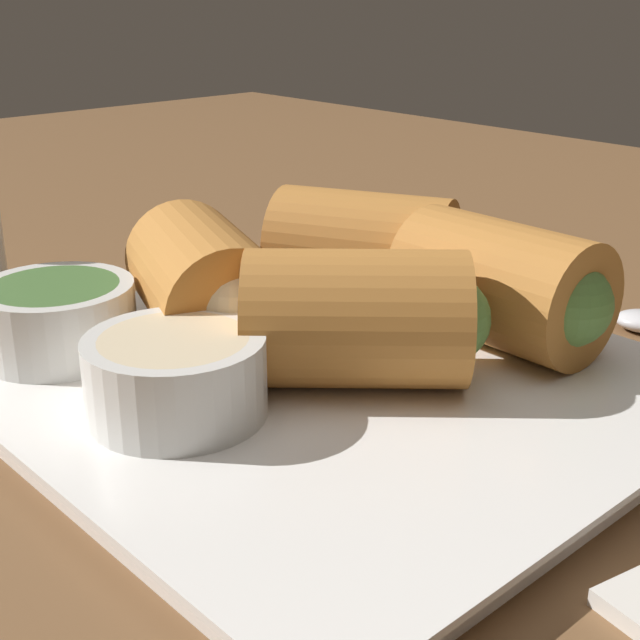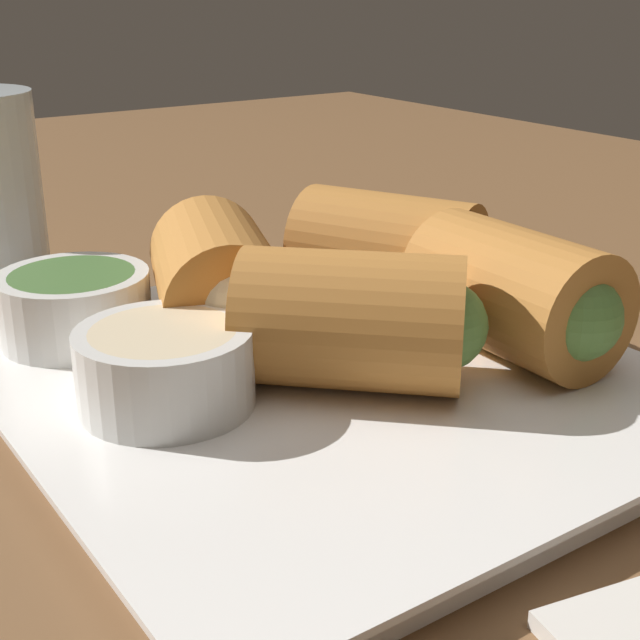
{
  "view_description": "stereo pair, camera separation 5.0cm",
  "coord_description": "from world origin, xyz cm",
  "px_view_note": "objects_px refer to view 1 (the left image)",
  "views": [
    {
      "loc": [
        -27.03,
        22.63,
        19.74
      ],
      "look_at": [
        -0.62,
        -1.66,
        5.83
      ],
      "focal_mm": 50.0,
      "sensor_mm": 36.0,
      "label": 1
    },
    {
      "loc": [
        -30.16,
        18.72,
        19.74
      ],
      "look_at": [
        -0.62,
        -1.66,
        5.83
      ],
      "focal_mm": 50.0,
      "sensor_mm": 36.0,
      "label": 2
    }
  ],
  "objects_px": {
    "dipping_bowl_near": "(173,372)",
    "dipping_bowl_far": "(57,316)",
    "serving_plate": "(320,384)",
    "spoon": "(580,314)"
  },
  "relations": [
    {
      "from": "serving_plate",
      "to": "dipping_bowl_far",
      "type": "distance_m",
      "value": 0.12
    },
    {
      "from": "serving_plate",
      "to": "spoon",
      "type": "distance_m",
      "value": 0.17
    },
    {
      "from": "serving_plate",
      "to": "dipping_bowl_near",
      "type": "relative_size",
      "value": 4.09
    },
    {
      "from": "serving_plate",
      "to": "dipping_bowl_far",
      "type": "height_order",
      "value": "dipping_bowl_far"
    },
    {
      "from": "dipping_bowl_far",
      "to": "spoon",
      "type": "height_order",
      "value": "dipping_bowl_far"
    },
    {
      "from": "dipping_bowl_near",
      "to": "dipping_bowl_far",
      "type": "height_order",
      "value": "same"
    },
    {
      "from": "serving_plate",
      "to": "dipping_bowl_near",
      "type": "bearing_deg",
      "value": 83.53
    },
    {
      "from": "dipping_bowl_far",
      "to": "spoon",
      "type": "distance_m",
      "value": 0.27
    },
    {
      "from": "dipping_bowl_near",
      "to": "spoon",
      "type": "xyz_separation_m",
      "value": [
        -0.03,
        -0.24,
        -0.03
      ]
    },
    {
      "from": "dipping_bowl_near",
      "to": "dipping_bowl_far",
      "type": "distance_m",
      "value": 0.09
    }
  ]
}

